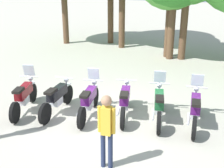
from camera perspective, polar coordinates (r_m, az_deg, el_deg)
ground_plane at (r=9.25m, az=-1.09°, el=-6.25°), size 80.00×80.00×0.00m
motorcycle_0 at (r=9.83m, az=-16.49°, el=-2.17°), size 0.81×2.14×1.37m
motorcycle_1 at (r=9.48m, az=-10.46°, el=-2.58°), size 0.62×2.19×0.99m
motorcycle_2 at (r=9.13m, az=-4.44°, el=-3.10°), size 0.64×2.18×1.37m
motorcycle_3 at (r=9.11m, az=2.48°, el=-3.22°), size 0.75×2.15×0.99m
motorcycle_4 at (r=8.95m, az=8.95°, el=-3.82°), size 0.72×2.16×1.37m
motorcycle_5 at (r=8.88m, az=15.61°, el=-4.54°), size 0.62×2.19×1.37m
person_0 at (r=6.53m, az=-1.06°, el=-8.10°), size 0.41×0.25×1.77m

